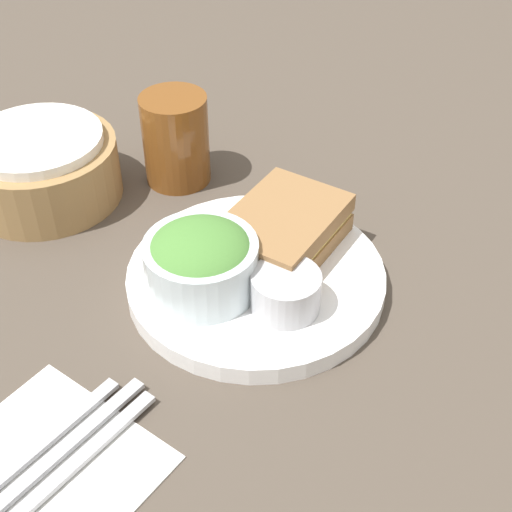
{
  "coord_description": "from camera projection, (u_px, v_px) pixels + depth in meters",
  "views": [
    {
      "loc": [
        -0.44,
        -0.32,
        0.51
      ],
      "look_at": [
        0.0,
        0.0,
        0.04
      ],
      "focal_mm": 50.0,
      "sensor_mm": 36.0,
      "label": 1
    }
  ],
  "objects": [
    {
      "name": "ground_plane",
      "position": [
        256.0,
        285.0,
        0.75
      ],
      "size": [
        4.0,
        4.0,
        0.0
      ],
      "primitive_type": "plane",
      "color": "#4C4238"
    },
    {
      "name": "plate",
      "position": [
        256.0,
        278.0,
        0.74
      ],
      "size": [
        0.27,
        0.27,
        0.02
      ],
      "primitive_type": "cylinder",
      "color": "white",
      "rests_on": "ground_plane"
    },
    {
      "name": "sandwich",
      "position": [
        282.0,
        230.0,
        0.75
      ],
      "size": [
        0.14,
        0.11,
        0.05
      ],
      "color": "olive",
      "rests_on": "plate"
    },
    {
      "name": "salad_bowl",
      "position": [
        201.0,
        260.0,
        0.69
      ],
      "size": [
        0.11,
        0.11,
        0.07
      ],
      "color": "silver",
      "rests_on": "plate"
    },
    {
      "name": "dressing_cup",
      "position": [
        286.0,
        292.0,
        0.68
      ],
      "size": [
        0.07,
        0.07,
        0.04
      ],
      "primitive_type": "cylinder",
      "color": "#B7B7BC",
      "rests_on": "plate"
    },
    {
      "name": "orange_wedge",
      "position": [
        202.0,
        227.0,
        0.76
      ],
      "size": [
        0.04,
        0.04,
        0.04
      ],
      "primitive_type": "sphere",
      "color": "orange",
      "rests_on": "plate"
    },
    {
      "name": "drink_glass",
      "position": [
        176.0,
        139.0,
        0.86
      ],
      "size": [
        0.08,
        0.08,
        0.11
      ],
      "primitive_type": "cylinder",
      "color": "brown",
      "rests_on": "ground_plane"
    },
    {
      "name": "bread_basket",
      "position": [
        42.0,
        167.0,
        0.84
      ],
      "size": [
        0.18,
        0.18,
        0.08
      ],
      "color": "#997547",
      "rests_on": "ground_plane"
    },
    {
      "name": "napkin",
      "position": [
        56.0,
        460.0,
        0.58
      ],
      "size": [
        0.13,
        0.17,
        0.0
      ],
      "primitive_type": "cube",
      "color": "white",
      "rests_on": "ground_plane"
    },
    {
      "name": "fork",
      "position": [
        69.0,
        469.0,
        0.57
      ],
      "size": [
        0.19,
        0.02,
        0.01
      ],
      "primitive_type": "cube",
      "rotation": [
        0.0,
        0.0,
        3.12
      ],
      "color": "#B2B2B7",
      "rests_on": "napkin"
    },
    {
      "name": "knife",
      "position": [
        55.0,
        457.0,
        0.58
      ],
      "size": [
        0.2,
        0.02,
        0.01
      ],
      "primitive_type": "cube",
      "rotation": [
        0.0,
        0.0,
        3.12
      ],
      "color": "#B2B2B7",
      "rests_on": "napkin"
    },
    {
      "name": "spoon",
      "position": [
        40.0,
        445.0,
        0.59
      ],
      "size": [
        0.17,
        0.02,
        0.01
      ],
      "primitive_type": "cube",
      "rotation": [
        0.0,
        0.0,
        3.12
      ],
      "color": "#B2B2B7",
      "rests_on": "napkin"
    }
  ]
}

